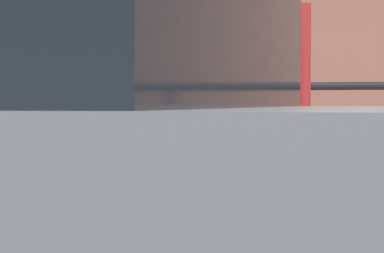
{
  "coord_description": "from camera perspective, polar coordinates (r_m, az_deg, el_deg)",
  "views": [
    {
      "loc": [
        1.31,
        -2.86,
        1.16
      ],
      "look_at": [
        0.33,
        0.61,
        1.05
      ],
      "focal_mm": 71.83,
      "sensor_mm": 36.0,
      "label": 1
    }
  ],
  "objects": [
    {
      "name": "pedestrian_at_meter",
      "position": [
        3.5,
        3.89,
        1.01
      ],
      "size": [
        0.6,
        0.62,
        1.69
      ],
      "rotation": [
        0.0,
        0.0,
        -2.8
      ],
      "color": "brown",
      "rests_on": "sidewalk_curb"
    },
    {
      "name": "parking_meter",
      "position": [
        3.5,
        -4.74,
        1.49
      ],
      "size": [
        0.15,
        0.16,
        1.42
      ],
      "rotation": [
        0.0,
        0.0,
        3.16
      ],
      "color": "slate",
      "rests_on": "sidewalk_curb"
    },
    {
      "name": "backdrop_wall",
      "position": [
        7.64,
        5.96,
        3.34
      ],
      "size": [
        32.0,
        0.5,
        2.75
      ],
      "primitive_type": "cube",
      "color": "brown",
      "rests_on": "ground"
    },
    {
      "name": "background_railing",
      "position": [
        5.94,
        3.08,
        0.11
      ],
      "size": [
        24.06,
        0.06,
        1.17
      ],
      "color": "black",
      "rests_on": "sidewalk_curb"
    }
  ]
}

